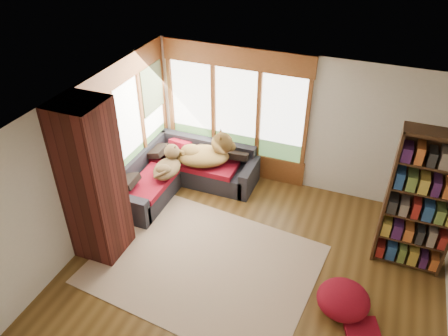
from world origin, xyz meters
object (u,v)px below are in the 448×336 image
Objects in this scene: brick_chimney at (93,182)px; dog_tan at (207,148)px; bookshelf at (422,204)px; dog_brindle at (168,160)px; area_rug at (204,264)px; sectional_sofa at (184,171)px; pouf at (343,299)px.

dog_tan is at bearing 68.05° from brick_chimney.
dog_tan is (-3.66, 0.77, -0.33)m from bookshelf.
brick_chimney reaches higher than bookshelf.
area_rug is at bearing -141.91° from dog_brindle.
dog_brindle reaches higher than area_rug.
dog_tan is 0.77m from dog_brindle.
dog_brindle is (-0.12, -0.37, 0.44)m from sectional_sofa.
dog_brindle is at bearing 176.61° from bookshelf.
brick_chimney is at bearing -103.76° from sectional_sofa.
bookshelf reaches higher than area_rug.
dog_brindle is at bearing -157.41° from dog_tan.
dog_tan is at bearing 168.13° from bookshelf.
pouf is at bearing -31.10° from sectional_sofa.
area_rug is 2.26m from dog_tan.
dog_tan reaches higher than area_rug.
bookshelf is at bearing 58.83° from pouf.
bookshelf is at bearing -32.17° from dog_tan.
pouf is (3.33, -1.89, -0.09)m from sectional_sofa.
dog_brindle is (-0.56, -0.52, -0.08)m from dog_tan.
sectional_sofa is at bearing 171.34° from bookshelf.
brick_chimney is at bearing -162.59° from bookshelf.
dog_tan is at bearing 16.83° from sectional_sofa.
dog_tan is at bearing -51.63° from dog_brindle.
pouf is at bearing -118.28° from dog_brindle.
sectional_sofa reaches higher than area_rug.
bookshelf is 3.17× the size of pouf.
area_rug is at bearing 177.96° from pouf.
dog_brindle is (-3.45, 1.52, 0.53)m from pouf.
sectional_sofa is 1.88× the size of dog_tan.
bookshelf is 4.24m from dog_brindle.
bookshelf is (4.09, -0.62, 0.85)m from sectional_sofa.
bookshelf is (2.89, 1.19, 1.15)m from area_rug.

